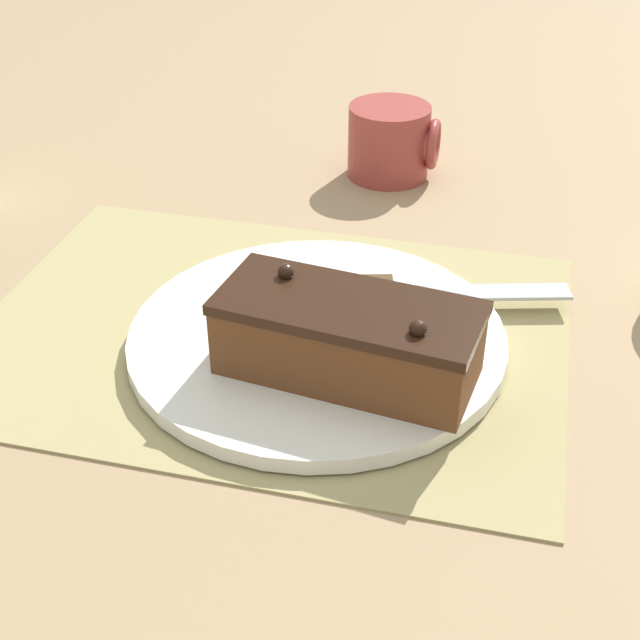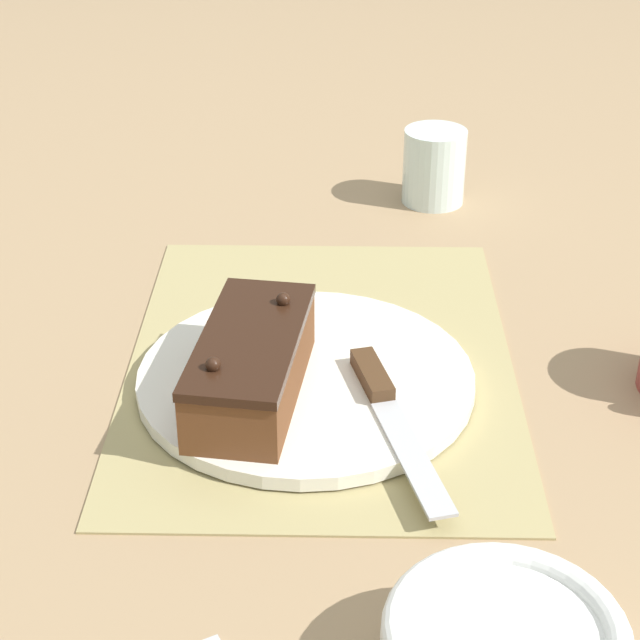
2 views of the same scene
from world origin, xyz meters
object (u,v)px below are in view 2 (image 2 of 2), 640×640
(cake_plate, at_px, (306,378))
(drinking_glass, at_px, (434,166))
(chocolate_cake, at_px, (251,364))
(serving_knife, at_px, (385,401))

(cake_plate, bearing_deg, drinking_glass, 160.96)
(chocolate_cake, bearing_deg, cake_plate, 127.48)
(cake_plate, height_order, chocolate_cake, chocolate_cake)
(serving_knife, bearing_deg, cake_plate, -51.75)
(chocolate_cake, xyz_separation_m, drinking_glass, (-0.43, 0.18, -0.00))
(cake_plate, bearing_deg, chocolate_cake, -52.52)
(cake_plate, bearing_deg, serving_knife, 53.42)
(cake_plate, relative_size, chocolate_cake, 1.51)
(cake_plate, xyz_separation_m, drinking_glass, (-0.40, 0.14, 0.03))
(cake_plate, height_order, serving_knife, serving_knife)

